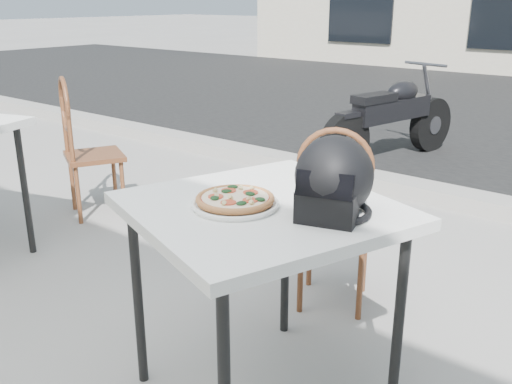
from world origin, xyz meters
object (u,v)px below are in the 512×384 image
Objects in this scene: pizza at (235,198)px; cafe_chair_side at (82,140)px; cafe_table_main at (262,224)px; helmet at (333,181)px; motorcycle at (392,120)px; plate at (235,204)px; cafe_chair_main at (335,210)px.

cafe_chair_side reaches higher than pizza.
helmet is at bearing 14.71° from cafe_table_main.
motorcycle is (-1.39, 3.36, -0.52)m from helmet.
plate is 0.02m from pizza.
pizza is 3.69m from motorcycle.
pizza is 0.17× the size of motorcycle.
cafe_chair_main is (-0.09, 0.82, -0.30)m from pizza.
cafe_chair_side is at bearing 160.29° from cafe_table_main.
plate is 0.38× the size of cafe_chair_main.
plate is (-0.06, -0.07, 0.08)m from cafe_table_main.
pizza is at bearing -60.07° from motorcycle.
cafe_table_main is 3.26× the size of helmet.
motorcycle is (1.02, 2.64, -0.16)m from cafe_chair_side.
pizza is 2.30m from cafe_chair_side.
helmet reaches higher than plate.
cafe_table_main is 0.12m from plate.
plate is 1.08× the size of helmet.
pizza is 0.33× the size of cafe_chair_main.
plate is 0.34m from helmet.
cafe_chair_main is at bearing 101.45° from cafe_table_main.
cafe_chair_side is at bearing -98.57° from motorcycle.
cafe_chair_side is 0.56× the size of motorcycle.
helmet is (0.24, 0.06, 0.19)m from cafe_table_main.
motorcycle is (-1.10, 3.50, -0.41)m from plate.
cafe_chair_main is at bearing 96.54° from plate.
cafe_chair_side is (-2.17, 0.78, -0.18)m from cafe_table_main.
plate is at bearing -115.42° from pizza.
cafe_table_main is at bearing 76.75° from cafe_chair_main.
pizza is at bearing -128.40° from cafe_table_main.
plate is 0.87m from cafe_chair_main.
cafe_chair_side is (-2.12, 0.85, -0.28)m from pizza.
plate is at bearing -128.37° from cafe_table_main.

